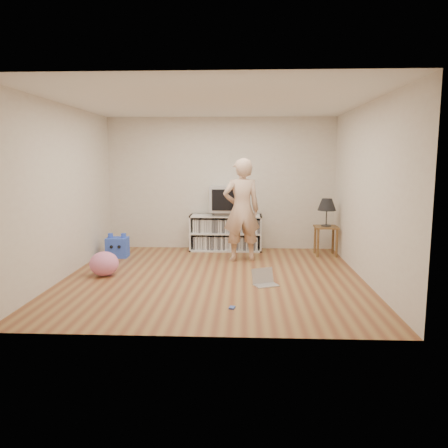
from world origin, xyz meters
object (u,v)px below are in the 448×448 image
person (242,210)px  plush_blue (117,247)px  side_table (326,233)px  dvd_deck (226,213)px  crt_tv (226,199)px  media_unit (226,233)px  laptop (264,280)px  plush_pink (104,264)px  table_lamp (327,205)px

person → plush_blue: person is taller
side_table → plush_blue: (-3.85, -0.33, -0.23)m
dvd_deck → crt_tv: bearing=-90.0°
crt_tv → side_table: (1.89, -0.37, -0.60)m
media_unit → crt_tv: size_ratio=2.33×
laptop → media_unit: bearing=81.9°
crt_tv → person: (0.32, -0.87, -0.12)m
dvd_deck → plush_blue: size_ratio=1.02×
crt_tv → side_table: 2.02m
plush_blue → plush_pink: size_ratio=1.00×
media_unit → person: person is taller
table_lamp → person: bearing=-162.4°
media_unit → plush_blue: media_unit is taller
side_table → plush_pink: bearing=-156.2°
table_lamp → plush_blue: bearing=-175.1°
table_lamp → plush_blue: size_ratio=1.17×
table_lamp → plush_blue: table_lamp is taller
laptop → plush_pink: size_ratio=0.92×
dvd_deck → laptop: bearing=-74.6°
crt_tv → side_table: crt_tv is taller
laptop → person: bearing=79.3°
media_unit → plush_blue: bearing=-159.9°
media_unit → table_lamp: table_lamp is taller
dvd_deck → table_lamp: bearing=-11.1°
crt_tv → laptop: 2.64m
media_unit → person: 1.09m
dvd_deck → plush_pink: size_ratio=1.02×
media_unit → side_table: media_unit is taller
laptop → plush_blue: bearing=124.0°
person → laptop: 1.76m
person → plush_pink: (-2.11, -1.13, -0.71)m
dvd_deck → table_lamp: size_ratio=0.87×
side_table → person: size_ratio=0.30×
crt_tv → plush_blue: bearing=-160.4°
side_table → dvd_deck: bearing=168.9°
media_unit → person: (0.32, -0.89, 0.55)m
side_table → plush_pink: size_ratio=1.24×
dvd_deck → side_table: size_ratio=0.82×
crt_tv → side_table: bearing=-11.0°
media_unit → plush_blue: (-1.96, -0.72, -0.16)m
crt_tv → plush_pink: size_ratio=1.36×
side_table → person: (-1.57, -0.50, 0.49)m
laptop → plush_blue: plush_blue is taller
crt_tv → dvd_deck: bearing=90.0°
side_table → plush_pink: (-3.68, -1.63, -0.23)m
media_unit → crt_tv: crt_tv is taller
media_unit → table_lamp: (1.89, -0.39, 0.59)m
crt_tv → person: 0.93m
plush_pink → person: bearing=28.1°
media_unit → plush_pink: media_unit is taller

